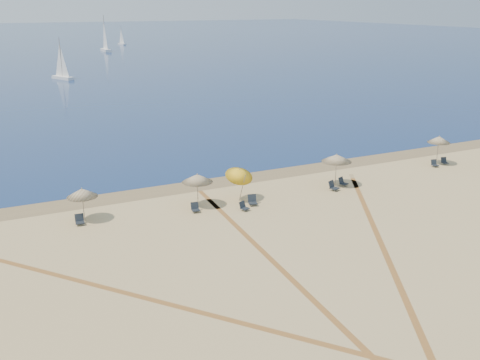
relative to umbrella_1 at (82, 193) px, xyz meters
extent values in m
plane|color=tan|center=(11.01, -20.36, -1.89)|extent=(160.00, 160.00, 0.00)
plane|color=#0C2151|center=(11.01, 204.64, -1.89)|extent=(500.00, 500.00, 0.00)
plane|color=olive|center=(11.01, 3.64, -1.89)|extent=(500.00, 500.00, 0.00)
cylinder|color=gray|center=(0.00, 0.00, -0.87)|extent=(0.05, 0.05, 2.05)
cone|color=#F2E9C4|center=(0.00, 0.00, 0.00)|extent=(1.95, 1.95, 0.55)
sphere|color=gray|center=(0.00, 0.00, 0.30)|extent=(0.08, 0.08, 0.08)
cylinder|color=gray|center=(7.57, -0.80, -0.80)|extent=(0.05, 0.05, 2.20)
cone|color=#F2E9C4|center=(7.57, -0.80, 0.15)|extent=(2.12, 2.12, 0.55)
sphere|color=gray|center=(7.57, -0.80, 0.45)|extent=(0.08, 0.08, 0.08)
cylinder|color=gray|center=(10.64, -1.51, -0.79)|extent=(0.05, 1.04, 2.23)
cone|color=yellow|center=(10.64, -1.07, 0.17)|extent=(1.95, 2.01, 1.30)
sphere|color=gray|center=(10.64, -1.07, 0.47)|extent=(0.08, 0.08, 0.08)
cylinder|color=gray|center=(18.75, -1.20, -0.71)|extent=(0.05, 0.05, 2.36)
cone|color=#F2E9C4|center=(18.75, -1.20, 0.32)|extent=(2.30, 2.30, 0.55)
sphere|color=gray|center=(18.75, -1.20, 0.62)|extent=(0.08, 0.08, 0.08)
cylinder|color=gray|center=(30.11, -0.21, -0.70)|extent=(0.05, 0.05, 2.38)
cone|color=#F2E9C4|center=(30.11, -0.21, 0.34)|extent=(1.94, 1.94, 0.55)
sphere|color=gray|center=(30.11, -0.21, 0.64)|extent=(0.08, 0.08, 0.08)
cube|color=black|center=(-0.40, -0.67, -1.72)|extent=(0.59, 0.59, 0.05)
cube|color=black|center=(-0.38, -0.40, -1.48)|extent=(0.56, 0.24, 0.48)
cylinder|color=#A5A5AD|center=(-0.62, -0.85, -1.81)|extent=(0.02, 0.02, 0.18)
cylinder|color=#A5A5AD|center=(-0.19, -0.88, -1.81)|extent=(0.02, 0.02, 0.18)
cube|color=black|center=(7.01, -1.80, -1.72)|extent=(0.58, 0.58, 0.05)
cube|color=black|center=(7.04, -1.55, -1.50)|extent=(0.54, 0.25, 0.47)
cylinder|color=#A5A5AD|center=(6.80, -1.97, -1.81)|extent=(0.02, 0.02, 0.17)
cylinder|color=#A5A5AD|center=(7.21, -2.02, -1.81)|extent=(0.02, 0.02, 0.17)
cube|color=black|center=(10.12, -2.97, -1.73)|extent=(0.65, 0.65, 0.05)
cube|color=black|center=(10.03, -2.74, -1.51)|extent=(0.54, 0.36, 0.45)
cylinder|color=#A5A5AD|center=(9.94, -3.23, -1.81)|extent=(0.02, 0.02, 0.16)
cylinder|color=#A5A5AD|center=(10.31, -3.08, -1.81)|extent=(0.02, 0.02, 0.16)
cube|color=black|center=(11.05, -2.31, -1.70)|extent=(0.73, 0.73, 0.05)
cube|color=black|center=(11.13, -2.03, -1.44)|extent=(0.63, 0.37, 0.53)
cylinder|color=#A5A5AD|center=(10.83, -2.46, -1.80)|extent=(0.03, 0.03, 0.19)
cylinder|color=#A5A5AD|center=(11.28, -2.59, -1.80)|extent=(0.03, 0.03, 0.19)
cube|color=black|center=(18.02, -2.16, -1.70)|extent=(0.77, 0.77, 0.05)
cube|color=black|center=(17.91, -1.89, -1.44)|extent=(0.63, 0.43, 0.53)
cylinder|color=#A5A5AD|center=(17.80, -2.46, -1.80)|extent=(0.03, 0.03, 0.19)
cylinder|color=#A5A5AD|center=(18.24, -2.28, -1.80)|extent=(0.03, 0.03, 0.19)
cube|color=black|center=(19.30, -1.57, -1.72)|extent=(0.70, 0.70, 0.05)
cube|color=black|center=(19.20, -1.32, -1.49)|extent=(0.57, 0.38, 0.48)
cylinder|color=#A5A5AD|center=(19.10, -1.84, -1.81)|extent=(0.02, 0.02, 0.18)
cylinder|color=#A5A5AD|center=(19.50, -1.68, -1.81)|extent=(0.02, 0.02, 0.18)
cube|color=black|center=(29.42, -0.78, -1.73)|extent=(0.58, 0.58, 0.05)
cube|color=black|center=(29.46, -0.54, -1.51)|extent=(0.53, 0.27, 0.45)
cylinder|color=#A5A5AD|center=(29.22, -0.92, -1.81)|extent=(0.02, 0.02, 0.16)
cylinder|color=#A5A5AD|center=(29.61, -1.00, -1.81)|extent=(0.02, 0.02, 0.16)
cube|color=black|center=(30.74, -0.59, -1.73)|extent=(0.61, 0.61, 0.05)
cube|color=black|center=(30.80, -0.36, -1.51)|extent=(0.53, 0.30, 0.44)
cylinder|color=#A5A5AD|center=(30.54, -0.72, -1.81)|extent=(0.02, 0.02, 0.16)
cylinder|color=#A5A5AD|center=(30.93, -0.82, -1.81)|extent=(0.02, 0.02, 0.16)
cube|color=white|center=(30.11, 129.84, -1.51)|extent=(1.79, 6.86, 0.75)
cylinder|color=gray|center=(30.11, 129.84, 3.34)|extent=(0.15, 0.15, 9.96)
cube|color=white|center=(9.32, 71.88, -1.61)|extent=(3.46, 5.10, 0.55)
cylinder|color=gray|center=(9.32, 71.88, 1.97)|extent=(0.11, 0.11, 7.37)
cube|color=white|center=(41.22, 155.40, -1.66)|extent=(1.93, 4.36, 0.46)
cylinder|color=gray|center=(41.22, 155.40, 1.33)|extent=(0.09, 0.09, 6.14)
plane|color=tan|center=(8.08, -11.43, -1.89)|extent=(29.60, 29.60, 0.00)
plane|color=tan|center=(8.15, -10.34, -1.89)|extent=(29.60, 29.60, 0.00)
plane|color=tan|center=(14.24, -12.49, -1.89)|extent=(38.13, 38.13, 0.00)
plane|color=tan|center=(14.78, -11.53, -1.89)|extent=(38.13, 38.13, 0.00)
plane|color=tan|center=(0.06, -10.35, -1.89)|extent=(39.41, 39.41, 0.00)
plane|color=tan|center=(-0.64, -9.50, -1.89)|extent=(39.41, 39.41, 0.00)
camera|label=1|loc=(-5.07, -33.77, 11.47)|focal=40.65mm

